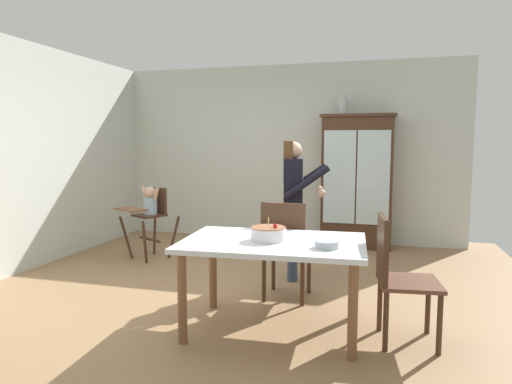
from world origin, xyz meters
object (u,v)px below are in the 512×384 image
high_chair_with_toddler (150,209)px  birthday_cake (268,234)px  dining_chair_right_end (395,270)px  serving_bowl (327,244)px  china_cabinet (357,181)px  dining_table (273,252)px  adult_person (294,193)px  dining_chair_far_side (285,244)px  ceramic_vase (343,106)px

high_chair_with_toddler → birthday_cake: size_ratio=3.39×
dining_chair_right_end → serving_bowl: bearing=105.1°
china_cabinet → high_chair_with_toddler: (-2.56, -1.39, -0.31)m
dining_table → adult_person: bearing=94.1°
serving_bowl → dining_chair_far_side: bearing=120.1°
birthday_cake → serving_bowl: size_ratio=1.56×
high_chair_with_toddler → serving_bowl: bearing=-9.6°
ceramic_vase → serving_bowl: ceramic_vase is taller
high_chair_with_toddler → china_cabinet: bearing=56.5°
china_cabinet → high_chair_with_toddler: china_cabinet is taller
china_cabinet → serving_bowl: size_ratio=10.63×
ceramic_vase → birthday_cake: size_ratio=0.96×
adult_person → birthday_cake: bearing=171.6°
high_chair_with_toddler → dining_chair_right_end: (3.01, -1.73, -0.10)m
birthday_cake → china_cabinet: bearing=80.6°
dining_table → serving_bowl: bearing=-18.9°
adult_person → dining_table: (0.10, -1.39, -0.32)m
china_cabinet → dining_chair_far_side: china_cabinet is taller
dining_table → serving_bowl: (0.44, -0.15, 0.12)m
high_chair_with_toddler → dining_chair_far_side: 2.31m
birthday_cake → serving_bowl: bearing=-16.3°
dining_chair_right_end → high_chair_with_toddler: bearing=53.6°
ceramic_vase → dining_table: (-0.27, -3.18, -1.39)m
dining_chair_far_side → dining_chair_right_end: bearing=147.7°
serving_bowl → dining_chair_far_side: dining_chair_far_side is taller
birthday_cake → dining_chair_far_side: (-0.01, 0.70, -0.24)m
dining_table → serving_bowl: size_ratio=8.24×
dining_table → dining_chair_far_side: (-0.04, 0.69, -0.09)m
high_chair_with_toddler → dining_chair_right_end: 3.47m
high_chair_with_toddler → birthday_cake: 2.71m
adult_person → birthday_cake: (0.06, -1.41, -0.17)m
dining_table → serving_bowl: serving_bowl is taller
dining_table → dining_chair_far_side: 0.69m
ceramic_vase → birthday_cake: 3.43m
high_chair_with_toddler → dining_chair_far_side: size_ratio=0.99×
high_chair_with_toddler → dining_chair_right_end: dining_chair_right_end is taller
adult_person → dining_table: adult_person is taller
dining_table → china_cabinet: bearing=81.2°
birthday_cake → ceramic_vase: bearing=84.5°
adult_person → dining_table: 1.43m
ceramic_vase → serving_bowl: bearing=-87.1°
china_cabinet → high_chair_with_toddler: size_ratio=2.02×
adult_person → dining_chair_far_side: 0.82m
adult_person → serving_bowl: size_ratio=8.50×
high_chair_with_toddler → dining_table: bearing=-12.7°
china_cabinet → birthday_cake: size_ratio=6.83×
dining_table → dining_chair_right_end: (0.93, 0.05, -0.09)m
ceramic_vase → birthday_cake: ceramic_vase is taller
ceramic_vase → birthday_cake: (-0.31, -3.19, -1.24)m
dining_chair_far_side → dining_table: bearing=94.6°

